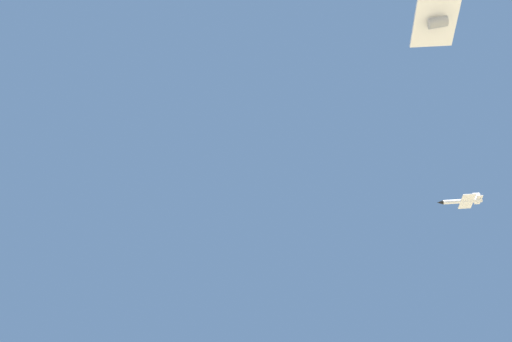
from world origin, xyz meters
TOP-DOWN VIEW (x-y plane):
  - chase_jet_lead at (-110.37, 30.22)m, footprint 12.23×13.38m

SIDE VIEW (x-z plane):
  - chase_jet_lead at x=-110.37m, z-range 99.19..103.19m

